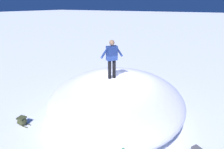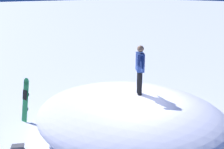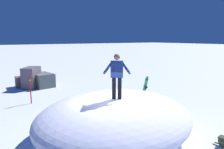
{
  "view_description": "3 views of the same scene",
  "coord_description": "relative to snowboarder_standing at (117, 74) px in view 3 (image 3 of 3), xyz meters",
  "views": [
    {
      "loc": [
        -3.38,
        6.39,
        4.41
      ],
      "look_at": [
        -0.1,
        0.64,
        1.9
      ],
      "focal_mm": 29.67,
      "sensor_mm": 36.0,
      "label": 1
    },
    {
      "loc": [
        -5.77,
        -5.51,
        4.74
      ],
      "look_at": [
        -0.52,
        0.69,
        2.2
      ],
      "focal_mm": 43.12,
      "sensor_mm": 36.0,
      "label": 2
    },
    {
      "loc": [
        6.27,
        -4.1,
        3.66
      ],
      "look_at": [
        0.21,
        -0.07,
        2.43
      ],
      "focal_mm": 34.76,
      "sensor_mm": 36.0,
      "label": 3
    }
  ],
  "objects": [
    {
      "name": "rock_outcrop",
      "position": [
        -10.37,
        -0.24,
        -1.84
      ],
      "size": [
        2.31,
        2.54,
        1.54
      ],
      "color": "#5C655D",
      "rests_on": "ground"
    },
    {
      "name": "trail_marker_pole",
      "position": [
        -6.29,
        -1.51,
        -1.58
      ],
      "size": [
        0.1,
        0.1,
        1.62
      ],
      "color": "#A51E19",
      "rests_on": "ground"
    },
    {
      "name": "snow_mound",
      "position": [
        -0.28,
        0.12,
        -1.67
      ],
      "size": [
        7.68,
        8.1,
        1.53
      ],
      "primitive_type": "ellipsoid",
      "rotation": [
        0.0,
        0.0,
        0.45
      ],
      "color": "white",
      "rests_on": "ground"
    },
    {
      "name": "backpack_near",
      "position": [
        2.47,
        2.7,
        -2.25
      ],
      "size": [
        0.55,
        0.37,
        0.36
      ],
      "color": "#383D23",
      "rests_on": "ground"
    },
    {
      "name": "snowboarder_standing",
      "position": [
        0.0,
        0.0,
        0.0
      ],
      "size": [
        0.66,
        0.83,
        1.59
      ],
      "color": "black",
      "rests_on": "snow_mound"
    },
    {
      "name": "snowboard_primary_upright",
      "position": [
        -2.41,
        3.53,
        -1.57
      ],
      "size": [
        0.38,
        0.35,
        1.66
      ],
      "color": "#1E8C47",
      "rests_on": "ground"
    },
    {
      "name": "ground",
      "position": [
        -0.18,
        -0.15,
        -2.43
      ],
      "size": [
        240.0,
        240.0,
        0.0
      ],
      "primitive_type": "plane",
      "color": "white"
    },
    {
      "name": "backpack_far",
      "position": [
        -3.66,
        1.29,
        -2.19
      ],
      "size": [
        0.63,
        0.49,
        0.48
      ],
      "color": "#4C4C51",
      "rests_on": "ground"
    }
  ]
}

